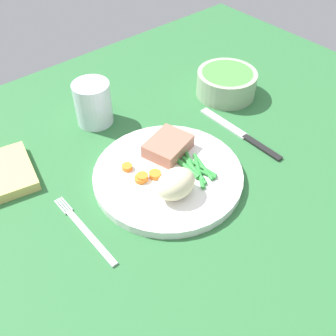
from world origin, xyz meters
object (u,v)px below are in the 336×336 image
at_px(dinner_plate, 168,175).
at_px(meat_portion, 168,146).
at_px(water_glass, 94,106).
at_px(salad_bowl, 226,82).
at_px(fork, 85,230).
at_px(knife, 241,134).

height_order(dinner_plate, meat_portion, meat_portion).
relative_size(water_glass, salad_bowl, 0.68).
relative_size(meat_portion, fork, 0.48).
relative_size(dinner_plate, knife, 1.28).
height_order(dinner_plate, fork, dinner_plate).
xyz_separation_m(meat_portion, knife, (0.15, -0.04, -0.03)).
bearing_deg(water_glass, dinner_plate, -88.53).
relative_size(meat_portion, salad_bowl, 0.62).
distance_m(dinner_plate, meat_portion, 0.06).
bearing_deg(dinner_plate, meat_portion, 49.40).
bearing_deg(dinner_plate, water_glass, 91.47).
relative_size(knife, water_glass, 2.32).
height_order(fork, knife, knife).
relative_size(dinner_plate, salad_bowl, 2.01).
bearing_deg(fork, water_glass, 50.22).
bearing_deg(meat_portion, water_glass, 102.72).
distance_m(water_glass, salad_bowl, 0.29).
bearing_deg(knife, salad_bowl, 54.34).
xyz_separation_m(meat_portion, water_glass, (-0.04, 0.18, 0.01)).
bearing_deg(fork, dinner_plate, -2.41).
distance_m(knife, salad_bowl, 0.15).
relative_size(fork, salad_bowl, 1.28).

